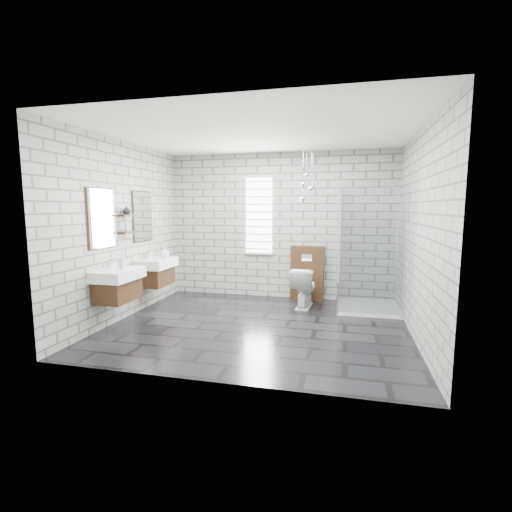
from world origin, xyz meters
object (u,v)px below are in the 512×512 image
at_px(shower_enclosure, 363,281).
at_px(toilet, 304,287).
at_px(vanity_left, 115,276).
at_px(cistern_panel, 307,273).
at_px(vanity_right, 154,264).

distance_m(shower_enclosure, toilet, 0.98).
height_order(vanity_left, shower_enclosure, shower_enclosure).
height_order(cistern_panel, shower_enclosure, shower_enclosure).
bearing_deg(vanity_left, vanity_right, 90.00).
relative_size(vanity_right, toilet, 2.29).
bearing_deg(cistern_panel, toilet, -90.00).
relative_size(cistern_panel, shower_enclosure, 0.49).
bearing_deg(cistern_panel, shower_enclosure, -28.18).
distance_m(vanity_left, toilet, 3.04).
bearing_deg(cistern_panel, vanity_left, -137.15).
xyz_separation_m(vanity_right, cistern_panel, (2.44, 1.19, -0.26)).
xyz_separation_m(vanity_left, toilet, (2.44, 1.76, -0.41)).
xyz_separation_m(cistern_panel, shower_enclosure, (0.97, -0.52, 0.00)).
relative_size(cistern_panel, toilet, 1.46).
distance_m(vanity_left, cistern_panel, 3.34).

